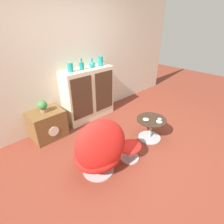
{
  "coord_description": "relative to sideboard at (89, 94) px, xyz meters",
  "views": [
    {
      "loc": [
        -1.76,
        -1.37,
        1.98
      ],
      "look_at": [
        0.1,
        0.57,
        0.55
      ],
      "focal_mm": 28.0,
      "sensor_mm": 36.0,
      "label": 1
    }
  ],
  "objects": [
    {
      "name": "vase_leftmost",
      "position": [
        -0.37,
        0.0,
        0.63
      ],
      "size": [
        0.11,
        0.11,
        0.17
      ],
      "color": "teal",
      "rests_on": "sideboard"
    },
    {
      "name": "potted_plant",
      "position": [
        -1.03,
        -0.05,
        0.09
      ],
      "size": [
        0.16,
        0.16,
        0.22
      ],
      "color": "#996B4C",
      "rests_on": "tv_console"
    },
    {
      "name": "tv_console",
      "position": [
        -1.01,
        -0.05,
        -0.29
      ],
      "size": [
        0.59,
        0.49,
        0.52
      ],
      "color": "brown",
      "rests_on": "ground_plane"
    },
    {
      "name": "egg_chair",
      "position": [
        -0.9,
        -1.42,
        -0.14
      ],
      "size": [
        0.85,
        0.81,
        0.93
      ],
      "color": "#B7B7BC",
      "rests_on": "ground_plane"
    },
    {
      "name": "ground_plane",
      "position": [
        -0.28,
        -1.5,
        -0.55
      ],
      "size": [
        12.0,
        12.0,
        0.0
      ],
      "primitive_type": "plane",
      "color": "brown"
    },
    {
      "name": "vase_rightmost",
      "position": [
        0.36,
        0.0,
        0.65
      ],
      "size": [
        0.11,
        0.11,
        0.19
      ],
      "color": "teal",
      "rests_on": "sideboard"
    },
    {
      "name": "vase_inner_right",
      "position": [
        0.14,
        0.0,
        0.62
      ],
      "size": [
        0.12,
        0.12,
        0.19
      ],
      "color": "teal",
      "rests_on": "sideboard"
    },
    {
      "name": "sideboard",
      "position": [
        0.0,
        0.0,
        0.0
      ],
      "size": [
        1.13,
        0.38,
        1.11
      ],
      "color": "beige",
      "rests_on": "ground_plane"
    },
    {
      "name": "coffee_table",
      "position": [
        0.32,
        -1.41,
        -0.31
      ],
      "size": [
        0.53,
        0.53,
        0.41
      ],
      "color": "#B7B7BC",
      "rests_on": "ground_plane"
    },
    {
      "name": "teacup",
      "position": [
        0.34,
        -1.56,
        -0.12
      ],
      "size": [
        0.1,
        0.1,
        0.06
      ],
      "color": "silver",
      "rests_on": "coffee_table"
    },
    {
      "name": "wall_back",
      "position": [
        -0.28,
        0.22,
        0.75
      ],
      "size": [
        6.4,
        0.06,
        2.6
      ],
      "color": "beige",
      "rests_on": "ground_plane"
    },
    {
      "name": "vase_inner_left",
      "position": [
        -0.12,
        0.0,
        0.63
      ],
      "size": [
        0.09,
        0.09,
        0.21
      ],
      "color": "#147A75",
      "rests_on": "sideboard"
    },
    {
      "name": "bowl",
      "position": [
        0.21,
        -1.37,
        -0.13
      ],
      "size": [
        0.11,
        0.11,
        0.04
      ],
      "color": "beige",
      "rests_on": "coffee_table"
    },
    {
      "name": "ottoman",
      "position": [
        -0.36,
        -1.51,
        -0.35
      ],
      "size": [
        0.4,
        0.34,
        0.28
      ],
      "color": "#B7B7BC",
      "rests_on": "ground_plane"
    }
  ]
}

